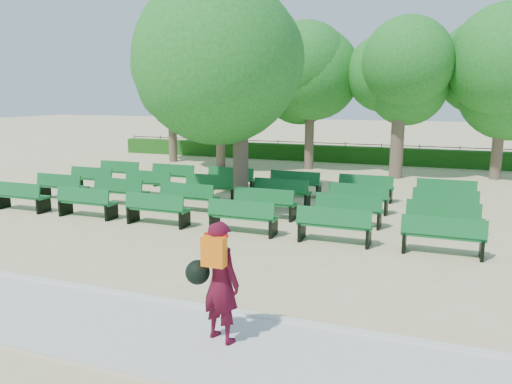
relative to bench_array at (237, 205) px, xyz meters
The scene contains 9 objects.
ground 1.36m from the bench_array, 83.67° to the right, with size 120.00×120.00×0.00m, color tan.
paving 8.75m from the bench_array, 89.02° to the right, with size 30.00×2.20×0.06m, color beige.
curb 7.60m from the bench_array, 88.87° to the right, with size 30.00×0.12×0.10m, color silver.
hedge 12.66m from the bench_array, 89.32° to the left, with size 26.00×0.70×0.90m, color #1B5215.
fence 13.05m from the bench_array, 89.34° to the left, with size 26.00×0.10×1.02m, color black, non-canonical shape.
tree_line 8.65m from the bench_array, 89.01° to the left, with size 21.80×6.80×7.04m, color #207423, non-canonical shape.
bench_array is the anchor object (origin of this frame).
tree_among 4.89m from the bench_array, 33.75° to the left, with size 5.03×5.03×7.28m.
person 9.24m from the bench_array, 69.00° to the right, with size 0.93×0.65×1.88m.
Camera 1 is at (6.17, -13.66, 3.77)m, focal length 35.00 mm.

